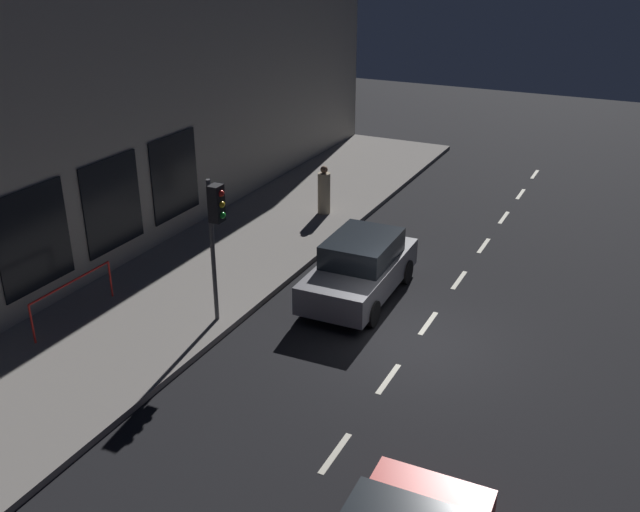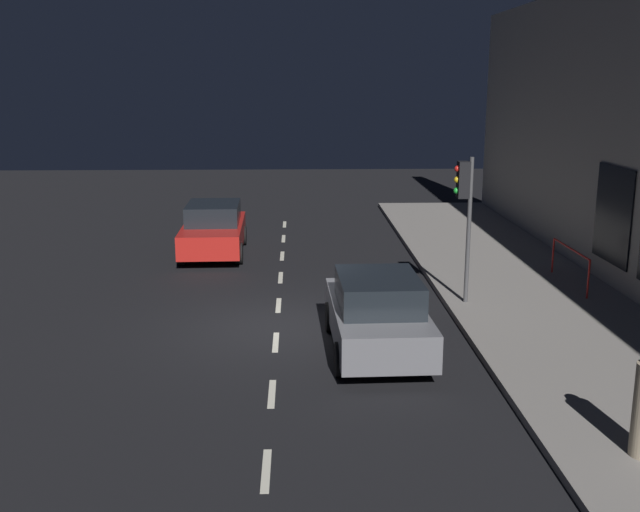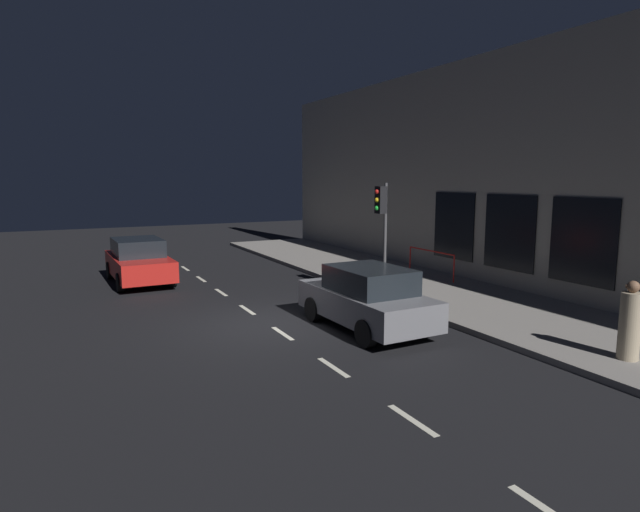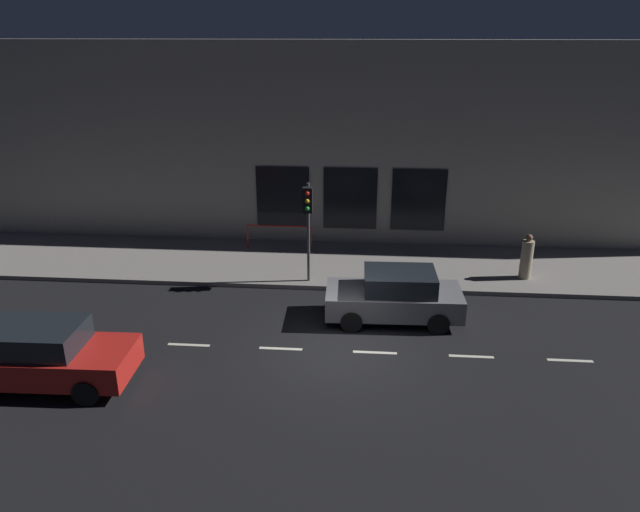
# 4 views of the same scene
# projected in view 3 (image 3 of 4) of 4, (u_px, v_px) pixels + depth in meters

# --- Properties ---
(ground_plane) EXTENTS (60.00, 60.00, 0.00)m
(ground_plane) POSITION_uv_depth(u_px,v_px,m) (268.00, 323.00, 13.72)
(ground_plane) COLOR black
(sidewalk) EXTENTS (4.50, 32.00, 0.15)m
(sidewalk) POSITION_uv_depth(u_px,v_px,m) (454.00, 296.00, 16.51)
(sidewalk) COLOR gray
(sidewalk) RESTS_ON ground
(building_facade) EXTENTS (0.65, 32.00, 7.90)m
(building_facade) POSITION_uv_depth(u_px,v_px,m) (520.00, 172.00, 17.08)
(building_facade) COLOR gray
(building_facade) RESTS_ON ground
(lane_centre_line) EXTENTS (0.12, 27.20, 0.01)m
(lane_centre_line) POSITION_uv_depth(u_px,v_px,m) (283.00, 333.00, 12.84)
(lane_centre_line) COLOR beige
(lane_centre_line) RESTS_ON ground
(traffic_light) EXTENTS (0.45, 0.32, 3.44)m
(traffic_light) POSITION_uv_depth(u_px,v_px,m) (382.00, 212.00, 16.37)
(traffic_light) COLOR #424244
(traffic_light) RESTS_ON sidewalk
(parked_car_0) EXTENTS (1.99, 4.31, 1.58)m
(parked_car_0) POSITION_uv_depth(u_px,v_px,m) (139.00, 261.00, 18.96)
(parked_car_0) COLOR red
(parked_car_0) RESTS_ON ground
(parked_car_1) EXTENTS (1.95, 4.09, 1.58)m
(parked_car_1) POSITION_uv_depth(u_px,v_px,m) (367.00, 298.00, 13.12)
(parked_car_1) COLOR slate
(parked_car_1) RESTS_ON ground
(pedestrian_0) EXTENTS (0.57, 0.57, 1.60)m
(pedestrian_0) POSITION_uv_depth(u_px,v_px,m) (630.00, 324.00, 10.49)
(pedestrian_0) COLOR gray
(pedestrian_0) RESTS_ON sidewalk
(red_railing) EXTENTS (0.05, 2.56, 0.97)m
(red_railing) POSITION_uv_depth(u_px,v_px,m) (431.00, 256.00, 19.33)
(red_railing) COLOR red
(red_railing) RESTS_ON sidewalk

